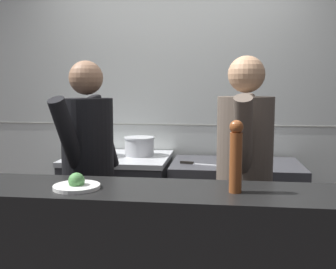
# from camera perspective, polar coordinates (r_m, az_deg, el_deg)

# --- Properties ---
(wall_back_tiled) EXTENTS (8.00, 0.06, 2.60)m
(wall_back_tiled) POSITION_cam_1_polar(r_m,az_deg,el_deg) (3.61, 1.09, 3.83)
(wall_back_tiled) COLOR silver
(wall_back_tiled) RESTS_ON ground_plane
(oven_range) EXTENTS (0.85, 0.71, 0.92)m
(oven_range) POSITION_cam_1_polar(r_m,az_deg,el_deg) (3.45, -7.08, -10.62)
(oven_range) COLOR #38383D
(oven_range) RESTS_ON ground_plane
(prep_counter) EXTENTS (1.04, 0.65, 0.88)m
(prep_counter) POSITION_cam_1_polar(r_m,az_deg,el_deg) (3.35, 9.70, -11.55)
(prep_counter) COLOR #38383D
(prep_counter) RESTS_ON ground_plane
(stock_pot) EXTENTS (0.31, 0.31, 0.19)m
(stock_pot) POSITION_cam_1_polar(r_m,az_deg,el_deg) (3.35, -11.35, -1.39)
(stock_pot) COLOR #B7BABF
(stock_pot) RESTS_ON oven_range
(sauce_pot) EXTENTS (0.26, 0.26, 0.16)m
(sauce_pot) POSITION_cam_1_polar(r_m,az_deg,el_deg) (3.34, -4.19, -1.61)
(sauce_pot) COLOR #B7BABF
(sauce_pot) RESTS_ON oven_range
(chefs_knife) EXTENTS (0.35, 0.11, 0.02)m
(chefs_knife) POSITION_cam_1_polar(r_m,az_deg,el_deg) (3.13, 4.30, -4.25)
(chefs_knife) COLOR #B7BABF
(chefs_knife) RESTS_ON prep_counter
(plated_dish_main) EXTENTS (0.23, 0.23, 0.08)m
(plated_dish_main) POSITION_cam_1_polar(r_m,az_deg,el_deg) (1.96, -13.12, -7.10)
(plated_dish_main) COLOR white
(plated_dish_main) RESTS_ON pass_counter
(pepper_mill) EXTENTS (0.06, 0.06, 0.34)m
(pepper_mill) POSITION_cam_1_polar(r_m,az_deg,el_deg) (1.84, 9.82, -2.96)
(pepper_mill) COLOR brown
(pepper_mill) RESTS_ON pass_counter
(chef_head_cook) EXTENTS (0.41, 0.72, 1.66)m
(chef_head_cook) POSITION_cam_1_polar(r_m,az_deg,el_deg) (2.66, -11.49, -5.55)
(chef_head_cook) COLOR black
(chef_head_cook) RESTS_ON ground_plane
(chef_sous) EXTENTS (0.38, 0.74, 1.68)m
(chef_sous) POSITION_cam_1_polar(r_m,az_deg,el_deg) (2.48, 10.98, -6.22)
(chef_sous) COLOR black
(chef_sous) RESTS_ON ground_plane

